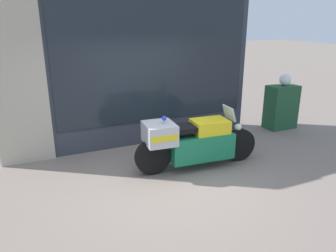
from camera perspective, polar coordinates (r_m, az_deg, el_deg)
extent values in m
plane|color=gray|center=(6.13, 0.40, -8.86)|extent=(60.00, 60.00, 0.00)
cube|color=#333842|center=(7.36, -6.21, 12.21)|extent=(5.72, 0.40, 4.06)
cube|color=#B2A893|center=(7.02, -25.10, 10.33)|extent=(1.03, 0.55, 4.06)
cube|color=#1E262D|center=(7.32, -2.04, 12.67)|extent=(4.47, 0.02, 3.06)
cube|color=slate|center=(7.89, -2.78, -0.35)|extent=(4.25, 0.30, 0.55)
cube|color=silver|center=(7.75, -3.28, 7.13)|extent=(4.25, 0.02, 1.53)
cube|color=beige|center=(7.51, -2.99, 12.63)|extent=(4.25, 0.30, 0.03)
cube|color=#B7B2A8|center=(7.14, -13.16, 12.21)|extent=(0.18, 0.04, 0.05)
cube|color=#195623|center=(7.51, -3.00, 12.94)|extent=(0.18, 0.04, 0.05)
cube|color=#C68E19|center=(8.08, 6.01, 13.25)|extent=(0.18, 0.04, 0.05)
cube|color=yellow|center=(7.42, -9.72, 1.50)|extent=(0.19, 0.03, 0.27)
cube|color=red|center=(8.11, 3.84, 3.17)|extent=(0.19, 0.03, 0.27)
cylinder|color=black|center=(6.85, 12.24, -3.19)|extent=(0.68, 0.19, 0.67)
cylinder|color=black|center=(6.13, -2.68, -5.42)|extent=(0.68, 0.19, 0.67)
cube|color=#19754C|center=(6.41, 5.60, -3.41)|extent=(1.29, 0.64, 0.50)
cube|color=yellow|center=(6.37, 7.28, -0.16)|extent=(0.72, 0.54, 0.28)
cube|color=black|center=(6.17, 3.32, -0.36)|extent=(0.76, 0.46, 0.10)
cube|color=#B7B7BC|center=(6.00, -1.50, -1.29)|extent=(0.59, 0.64, 0.38)
cube|color=yellow|center=(6.00, -1.50, -1.29)|extent=(0.54, 0.65, 0.11)
cube|color=#B2BCC6|center=(6.49, 10.60, 2.24)|extent=(0.14, 0.39, 0.27)
sphere|color=white|center=(6.70, 12.13, -0.19)|extent=(0.14, 0.14, 0.14)
sphere|color=blue|center=(5.94, -0.68, 1.36)|extent=(0.09, 0.09, 0.09)
cube|color=#1E4C2D|center=(9.11, 19.09, 3.15)|extent=(0.79, 0.48, 1.14)
sphere|color=white|center=(9.00, 19.73, 7.60)|extent=(0.30, 0.30, 0.30)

